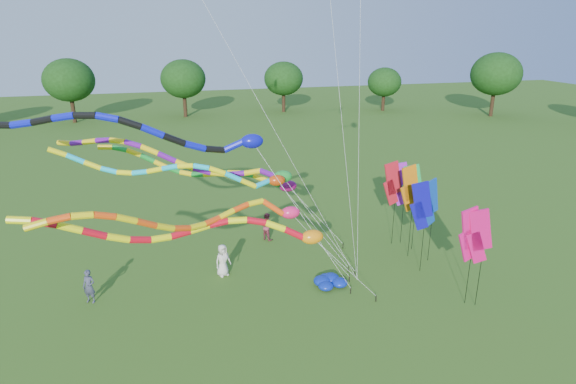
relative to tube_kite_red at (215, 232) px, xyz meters
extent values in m
plane|color=#305D18|center=(4.16, -2.56, -4.12)|extent=(160.00, 160.00, 0.00)
cylinder|color=#382314|center=(39.56, 36.56, -2.62)|extent=(0.50, 0.50, 3.01)
ellipsoid|color=#15350E|center=(39.56, 36.56, 1.31)|extent=(6.35, 6.35, 5.39)
cylinder|color=#382314|center=(30.95, 49.71, -2.77)|extent=(0.50, 0.50, 2.71)
ellipsoid|color=#15350E|center=(30.95, 49.71, 0.78)|extent=(5.73, 5.73, 4.87)
cylinder|color=#382314|center=(16.13, 53.11, -2.99)|extent=(0.50, 0.50, 2.27)
ellipsoid|color=#15350E|center=(16.13, 53.11, -0.03)|extent=(4.78, 4.78, 4.07)
cylinder|color=#382314|center=(1.56, 49.52, -2.69)|extent=(0.50, 0.50, 2.87)
ellipsoid|color=#15350E|center=(1.56, 49.52, 1.06)|extent=(6.06, 6.06, 5.15)
cylinder|color=#382314|center=(-13.64, 52.68, -2.86)|extent=(0.50, 0.50, 2.53)
ellipsoid|color=#15350E|center=(-13.64, 52.68, 0.45)|extent=(5.34, 5.34, 4.54)
cylinder|color=black|center=(6.93, -0.11, -3.97)|extent=(0.05, 0.05, 0.30)
cylinder|color=silver|center=(5.42, -0.09, -2.24)|extent=(0.02, 0.02, 4.41)
ellipsoid|color=orange|center=(3.91, -0.08, -0.63)|extent=(0.93, 0.60, 0.60)
cylinder|color=red|center=(3.19, 0.02, -0.45)|extent=(0.27, 0.27, 0.85)
cylinder|color=#F7F40C|center=(2.44, 0.21, -0.11)|extent=(0.27, 0.27, 0.81)
cylinder|color=red|center=(1.70, 0.36, 0.11)|extent=(0.27, 0.27, 0.77)
cylinder|color=#F7F40C|center=(0.96, 0.46, 0.19)|extent=(0.27, 0.27, 0.74)
cylinder|color=red|center=(0.22, 0.49, 0.14)|extent=(0.27, 0.27, 0.75)
cylinder|color=#F7F40C|center=(-0.52, 0.45, 0.01)|extent=(0.27, 0.27, 0.76)
cylinder|color=red|center=(-1.26, 0.35, -0.10)|extent=(0.27, 0.27, 0.76)
cylinder|color=#F7F40C|center=(-2.01, 0.21, -0.13)|extent=(0.27, 0.27, 0.76)
cylinder|color=red|center=(-2.75, 0.03, -0.03)|extent=(0.27, 0.27, 0.79)
cylinder|color=#F7F40C|center=(-3.50, -0.16, 0.21)|extent=(0.27, 0.27, 0.82)
cylinder|color=red|center=(-4.24, -0.33, 0.54)|extent=(0.27, 0.27, 0.84)
cylinder|color=#F7F40C|center=(-4.98, -0.46, 0.90)|extent=(0.27, 0.27, 0.83)
cylinder|color=red|center=(-5.73, -0.52, 1.19)|extent=(0.27, 0.27, 0.78)
cylinder|color=#F7F40C|center=(-6.47, -0.53, 1.36)|extent=(0.27, 0.27, 0.75)
cylinder|color=black|center=(6.44, 1.85, -3.97)|extent=(0.05, 0.05, 0.30)
cylinder|color=silver|center=(4.86, 1.43, -1.88)|extent=(0.02, 0.02, 5.11)
ellipsoid|color=#F91B60|center=(3.28, 1.00, 0.08)|extent=(0.82, 0.53, 0.53)
cylinder|color=#F5470C|center=(2.55, 1.07, 0.35)|extent=(0.24, 0.24, 1.01)
cylinder|color=yellow|center=(1.84, 1.16, 0.60)|extent=(0.24, 0.24, 0.67)
cylinder|color=#F5470C|center=(1.20, 0.98, 0.52)|extent=(0.24, 0.24, 0.68)
cylinder|color=yellow|center=(0.57, 0.73, 0.39)|extent=(0.24, 0.24, 0.69)
cylinder|color=#F5470C|center=(-0.04, 0.43, 0.28)|extent=(0.24, 0.24, 0.69)
cylinder|color=yellow|center=(-0.64, 0.09, 0.27)|extent=(0.24, 0.24, 0.70)
cylinder|color=#F5470C|center=(-1.23, -0.27, 0.39)|extent=(0.24, 0.24, 0.72)
cylinder|color=yellow|center=(-1.82, -0.63, 0.65)|extent=(0.24, 0.24, 0.76)
cylinder|color=#F5470C|center=(-2.43, -0.95, 0.99)|extent=(0.24, 0.24, 0.77)
cylinder|color=yellow|center=(-3.04, -1.23, 1.33)|extent=(0.24, 0.24, 0.74)
cylinder|color=#F5470C|center=(-3.68, -1.44, 1.59)|extent=(0.24, 0.24, 0.70)
cylinder|color=yellow|center=(-4.33, -1.59, 1.72)|extent=(0.24, 0.24, 0.67)
cylinder|color=#F5470C|center=(-4.99, -1.68, 1.71)|extent=(0.24, 0.24, 0.68)
cylinder|color=yellow|center=(-5.68, -1.71, 1.59)|extent=(0.24, 0.24, 0.71)
cylinder|color=black|center=(6.89, 2.26, -3.97)|extent=(0.05, 0.05, 0.30)
cylinder|color=silver|center=(5.24, 2.92, -1.49)|extent=(0.02, 0.02, 5.89)
ellipsoid|color=#1B962B|center=(3.60, 3.58, 0.86)|extent=(0.90, 0.58, 0.58)
cylinder|color=#6C0E9B|center=(3.00, 4.06, 0.92)|extent=(0.26, 0.26, 0.90)
cylinder|color=yellow|center=(2.35, 4.49, 0.92)|extent=(0.26, 0.26, 0.79)
cylinder|color=#6C0E9B|center=(1.58, 4.63, 0.84)|extent=(0.26, 0.26, 0.79)
cylinder|color=yellow|center=(0.80, 4.75, 0.88)|extent=(0.26, 0.26, 0.80)
cylinder|color=#6C0E9B|center=(0.02, 4.85, 1.06)|extent=(0.26, 0.26, 0.83)
cylinder|color=yellow|center=(-0.76, 4.97, 1.36)|extent=(0.26, 0.26, 0.86)
cylinder|color=#6C0E9B|center=(-1.52, 5.14, 1.73)|extent=(0.26, 0.26, 0.86)
cylinder|color=yellow|center=(-2.26, 5.35, 2.08)|extent=(0.26, 0.26, 0.83)
cylinder|color=#6C0E9B|center=(-2.97, 5.63, 2.33)|extent=(0.26, 0.26, 0.79)
cylinder|color=yellow|center=(-3.66, 5.97, 2.45)|extent=(0.26, 0.26, 0.77)
cylinder|color=#6C0E9B|center=(-4.33, 6.37, 2.43)|extent=(0.26, 0.26, 0.79)
cylinder|color=yellow|center=(-4.98, 6.81, 2.31)|extent=(0.26, 0.26, 0.80)
cylinder|color=#6C0E9B|center=(-5.62, 7.27, 2.18)|extent=(0.26, 0.26, 0.80)
cylinder|color=yellow|center=(-6.26, 7.73, 2.11)|extent=(0.26, 0.26, 0.79)
cylinder|color=black|center=(6.10, 0.82, -3.97)|extent=(0.05, 0.05, 0.30)
cylinder|color=silver|center=(3.91, 0.91, -0.31)|extent=(0.02, 0.02, 8.31)
ellipsoid|color=#0C0FB2|center=(1.73, 1.00, 3.23)|extent=(0.89, 0.57, 0.57)
cylinder|color=#0C13CD|center=(1.01, 1.05, 3.07)|extent=(0.26, 0.26, 0.80)
cylinder|color=black|center=(0.27, 1.01, 2.98)|extent=(0.26, 0.26, 0.78)
cylinder|color=#0C13CD|center=(-0.48, 0.85, 3.19)|extent=(0.26, 0.26, 0.81)
cylinder|color=black|center=(-1.22, 0.73, 3.52)|extent=(0.26, 0.26, 0.84)
cylinder|color=#0C13CD|center=(-1.97, 0.65, 3.88)|extent=(0.26, 0.26, 0.83)
cylinder|color=black|center=(-2.71, 0.64, 4.22)|extent=(0.26, 0.26, 0.80)
cylinder|color=#0C13CD|center=(-3.45, 0.70, 4.44)|extent=(0.26, 0.26, 0.76)
cylinder|color=black|center=(-4.18, 0.82, 4.53)|extent=(0.26, 0.26, 0.75)
cylinder|color=#0C13CD|center=(-4.91, 1.00, 4.48)|extent=(0.26, 0.26, 0.77)
cylinder|color=black|center=(-5.65, 1.21, 4.35)|extent=(0.26, 0.26, 0.78)
cylinder|color=#0C13CD|center=(-6.38, 1.43, 4.22)|extent=(0.26, 0.26, 0.77)
cylinder|color=black|center=(-7.11, 1.64, 4.18)|extent=(0.26, 0.26, 0.76)
cylinder|color=black|center=(6.73, 2.73, -3.97)|extent=(0.05, 0.05, 0.30)
cylinder|color=silver|center=(4.96, 2.89, -1.48)|extent=(0.02, 0.02, 5.91)
ellipsoid|color=#C13A0B|center=(3.19, 3.04, 0.88)|extent=(0.79, 0.51, 0.51)
cylinder|color=#0DC9EA|center=(2.50, 2.90, 0.83)|extent=(0.23, 0.23, 0.78)
cylinder|color=#FFF10D|center=(1.82, 2.71, 0.96)|extent=(0.23, 0.23, 0.76)
cylinder|color=#0DC9EA|center=(1.16, 2.69, 1.31)|extent=(0.23, 0.23, 0.75)
cylinder|color=#FFF10D|center=(0.50, 2.74, 1.62)|extent=(0.23, 0.23, 0.71)
cylinder|color=#0DC9EA|center=(-0.15, 2.86, 1.80)|extent=(0.23, 0.23, 0.67)
cylinder|color=#FFF10D|center=(-0.79, 3.04, 1.84)|extent=(0.23, 0.23, 0.68)
cylinder|color=#0DC9EA|center=(-1.43, 3.26, 1.76)|extent=(0.23, 0.23, 0.70)
cylinder|color=#FFF10D|center=(-2.07, 3.51, 1.62)|extent=(0.23, 0.23, 0.70)
cylinder|color=#0DC9EA|center=(-2.71, 3.76, 1.50)|extent=(0.23, 0.23, 0.69)
cylinder|color=#FFF10D|center=(-3.35, 3.98, 1.47)|extent=(0.23, 0.23, 0.68)
cylinder|color=#0DC9EA|center=(-4.00, 4.15, 1.58)|extent=(0.23, 0.23, 0.69)
cylinder|color=#FFF10D|center=(-4.65, 4.27, 1.82)|extent=(0.23, 0.23, 0.72)
cylinder|color=#0DC9EA|center=(-5.30, 4.32, 2.14)|extent=(0.23, 0.23, 0.75)
cylinder|color=#FFF10D|center=(-5.97, 4.30, 2.48)|extent=(0.23, 0.23, 0.74)
cylinder|color=black|center=(7.46, 5.36, -3.97)|extent=(0.05, 0.05, 0.30)
cylinder|color=silver|center=(6.03, 5.87, -2.21)|extent=(0.02, 0.02, 4.46)
ellipsoid|color=#7C0B52|center=(4.60, 6.38, -0.58)|extent=(0.96, 0.62, 0.62)
cylinder|color=#139228|center=(3.84, 6.36, -0.36)|extent=(0.28, 0.28, 0.99)
cylinder|color=yellow|center=(3.10, 6.37, -0.02)|extent=(0.28, 0.28, 0.75)
cylinder|color=#139228|center=(2.47, 6.70, 0.15)|extent=(0.28, 0.28, 0.72)
cylinder|color=yellow|center=(1.85, 7.08, 0.17)|extent=(0.28, 0.28, 0.73)
cylinder|color=#139228|center=(1.25, 7.48, 0.08)|extent=(0.28, 0.28, 0.74)
cylinder|color=yellow|center=(0.65, 7.90, -0.06)|extent=(0.28, 0.28, 0.74)
cylinder|color=#139228|center=(0.05, 8.31, -0.15)|extent=(0.28, 0.28, 0.73)
cylinder|color=yellow|center=(-0.56, 8.68, -0.14)|extent=(0.28, 0.28, 0.72)
cylinder|color=#139228|center=(-1.20, 9.00, 0.01)|extent=(0.28, 0.28, 0.74)
cylinder|color=yellow|center=(-1.85, 9.26, 0.28)|extent=(0.28, 0.28, 0.78)
cylinder|color=#139228|center=(-2.53, 9.46, 0.63)|extent=(0.28, 0.28, 0.80)
cylinder|color=yellow|center=(-3.23, 9.59, 0.97)|extent=(0.28, 0.28, 0.78)
cylinder|color=#139228|center=(-3.95, 9.68, 1.22)|extent=(0.28, 0.28, 0.75)
cylinder|color=yellow|center=(-4.67, 9.74, 1.33)|extent=(0.28, 0.28, 0.73)
cylinder|color=black|center=(6.66, 1.44, -3.97)|extent=(0.04, 0.04, 0.30)
cylinder|color=silver|center=(5.61, 2.15, 5.57)|extent=(0.01, 0.01, 18.96)
cylinder|color=black|center=(6.66, 1.44, -3.97)|extent=(0.04, 0.04, 0.30)
cylinder|color=silver|center=(0.82, 2.09, 7.23)|extent=(0.01, 0.01, 25.02)
cylinder|color=black|center=(6.66, 1.44, -3.97)|extent=(0.04, 0.04, 0.30)
cylinder|color=silver|center=(7.09, 3.06, 2.75)|extent=(0.01, 0.01, 13.56)
cylinder|color=black|center=(10.68, -1.21, -2.00)|extent=(0.02, 0.02, 4.24)
cube|color=#F10D71|center=(10.46, -1.23, -0.48)|extent=(1.16, 0.21, 1.93)
cube|color=#F10D71|center=(10.39, -1.24, -1.28)|extent=(1.01, 0.19, 1.51)
cylinder|color=black|center=(10.49, 3.63, -1.76)|extent=(0.02, 0.02, 4.72)
cube|color=orange|center=(10.27, 3.61, 0.00)|extent=(1.16, 0.19, 1.93)
cube|color=orange|center=(10.19, 3.60, -0.80)|extent=(1.01, 0.17, 1.51)
cylinder|color=black|center=(11.25, 2.90, -2.04)|extent=(0.02, 0.02, 4.16)
cube|color=#0C3DB4|center=(11.04, 2.82, -0.56)|extent=(1.11, 0.48, 1.93)
cube|color=#0C3DB4|center=(10.97, 2.80, -1.36)|extent=(0.97, 0.43, 1.51)
cylinder|color=black|center=(10.88, 5.26, -1.94)|extent=(0.02, 0.02, 4.37)
cube|color=#AC1CD3|center=(10.68, 5.34, -0.35)|extent=(1.11, 0.49, 1.93)
cube|color=#AC1CD3|center=(10.60, 5.37, -1.15)|extent=(0.97, 0.44, 1.51)
cylinder|color=black|center=(10.28, 1.99, -1.94)|extent=(0.02, 0.02, 4.36)
cube|color=#0F0BA0|center=(10.06, 2.04, -0.36)|extent=(1.14, 0.34, 1.93)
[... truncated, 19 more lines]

